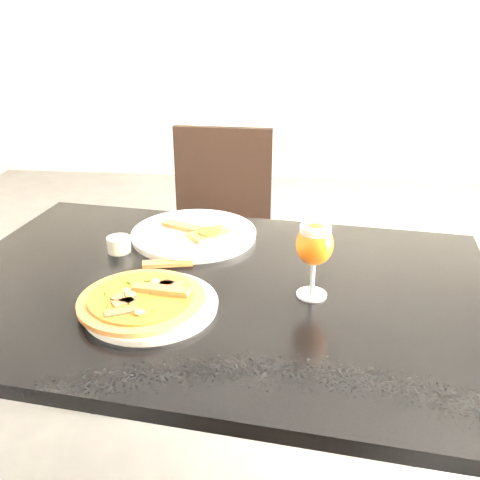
# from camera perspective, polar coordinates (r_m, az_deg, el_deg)

# --- Properties ---
(ground) EXTENTS (6.00, 6.00, 0.00)m
(ground) POSITION_cam_1_polar(r_m,az_deg,el_deg) (1.79, 7.61, -23.43)
(ground) COLOR #535356
(ground) RESTS_ON ground
(dining_table) EXTENTS (1.29, 0.94, 0.75)m
(dining_table) POSITION_cam_1_polar(r_m,az_deg,el_deg) (1.22, -2.71, -8.38)
(dining_table) COLOR black
(dining_table) RESTS_ON ground
(chair_far) EXTENTS (0.42, 0.42, 0.88)m
(chair_far) POSITION_cam_1_polar(r_m,az_deg,el_deg) (2.09, -2.29, 0.63)
(chair_far) COLOR black
(chair_far) RESTS_ON ground
(plate_main) EXTENTS (0.32, 0.32, 0.01)m
(plate_main) POSITION_cam_1_polar(r_m,az_deg,el_deg) (1.09, -9.48, -6.89)
(plate_main) COLOR white
(plate_main) RESTS_ON dining_table
(pizza) EXTENTS (0.25, 0.25, 0.03)m
(pizza) POSITION_cam_1_polar(r_m,az_deg,el_deg) (1.09, -10.40, -6.20)
(pizza) COLOR brown
(pizza) RESTS_ON plate_main
(plate_second) EXTENTS (0.40, 0.40, 0.02)m
(plate_second) POSITION_cam_1_polar(r_m,az_deg,el_deg) (1.40, -4.93, 0.63)
(plate_second) COLOR white
(plate_second) RESTS_ON dining_table
(crust_scraps) EXTENTS (0.20, 0.14, 0.01)m
(crust_scraps) POSITION_cam_1_polar(r_m,az_deg,el_deg) (1.38, -4.16, 0.92)
(crust_scraps) COLOR brown
(crust_scraps) RESTS_ON plate_second
(loose_crust) EXTENTS (0.12, 0.05, 0.01)m
(loose_crust) POSITION_cam_1_polar(r_m,az_deg,el_deg) (1.26, -7.72, -2.48)
(loose_crust) COLOR brown
(loose_crust) RESTS_ON dining_table
(sauce_cup) EXTENTS (0.06, 0.06, 0.04)m
(sauce_cup) POSITION_cam_1_polar(r_m,az_deg,el_deg) (1.34, -12.80, -0.40)
(sauce_cup) COLOR beige
(sauce_cup) RESTS_ON dining_table
(beer_glass) EXTENTS (0.08, 0.08, 0.16)m
(beer_glass) POSITION_cam_1_polar(r_m,az_deg,el_deg) (1.08, 7.96, -0.52)
(beer_glass) COLOR #B0B3B9
(beer_glass) RESTS_ON dining_table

